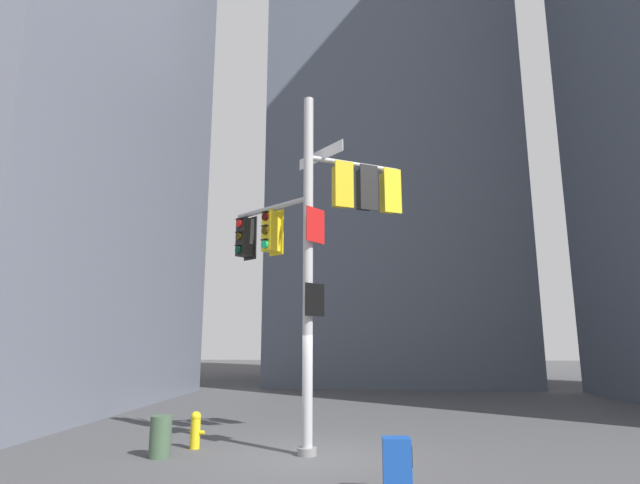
# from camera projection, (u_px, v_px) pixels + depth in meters

# --- Properties ---
(ground) EXTENTS (120.00, 120.00, 0.00)m
(ground) POSITION_uv_depth(u_px,v_px,m) (307.00, 456.00, 10.62)
(ground) COLOR #474749
(building_mid_block) EXTENTS (14.37, 14.37, 32.76)m
(building_mid_block) POSITION_uv_depth(u_px,v_px,m) (385.00, 140.00, 35.51)
(building_mid_block) COLOR #4C5460
(building_mid_block) RESTS_ON ground
(signal_pole_assembly) EXTENTS (4.30, 2.18, 8.16)m
(signal_pole_assembly) POSITION_uv_depth(u_px,v_px,m) (316.00, 230.00, 12.11)
(signal_pole_assembly) COLOR #B2B2B5
(signal_pole_assembly) RESTS_ON ground
(fire_hydrant) EXTENTS (0.33, 0.23, 0.81)m
(fire_hydrant) POSITION_uv_depth(u_px,v_px,m) (196.00, 429.00, 11.38)
(fire_hydrant) COLOR yellow
(fire_hydrant) RESTS_ON ground
(newspaper_box) EXTENTS (0.45, 0.36, 0.87)m
(newspaper_box) POSITION_uv_depth(u_px,v_px,m) (397.00, 467.00, 7.87)
(newspaper_box) COLOR #194CB2
(newspaper_box) RESTS_ON ground
(trash_bin) EXTENTS (0.45, 0.45, 0.83)m
(trash_bin) POSITION_uv_depth(u_px,v_px,m) (160.00, 437.00, 10.51)
(trash_bin) COLOR #3F593F
(trash_bin) RESTS_ON ground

